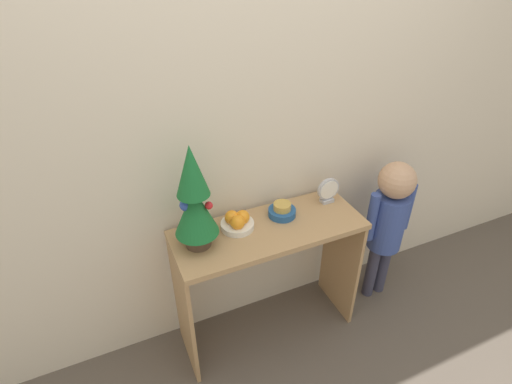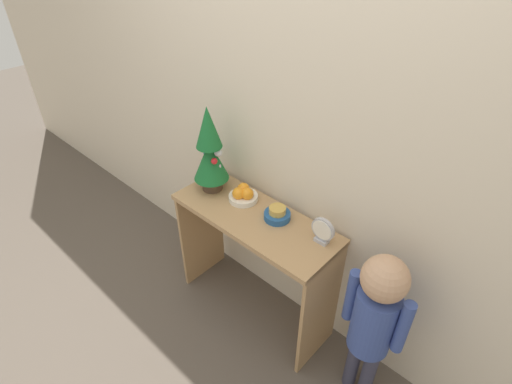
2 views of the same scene
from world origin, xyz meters
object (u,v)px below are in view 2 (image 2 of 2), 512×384
(fruit_bowl, at_px, (243,194))
(child_figure, at_px, (375,315))
(singing_bowl, at_px, (277,214))
(mini_tree, at_px, (210,151))
(desk_clock, at_px, (323,231))

(fruit_bowl, xyz_separation_m, child_figure, (0.90, -0.08, -0.18))
(singing_bowl, height_order, child_figure, child_figure)
(singing_bowl, bearing_deg, child_figure, -7.37)
(singing_bowl, distance_m, child_figure, 0.68)
(mini_tree, height_order, desk_clock, mini_tree)
(singing_bowl, xyz_separation_m, child_figure, (0.65, -0.08, -0.17))
(mini_tree, relative_size, desk_clock, 3.57)
(mini_tree, relative_size, child_figure, 0.54)
(singing_bowl, distance_m, desk_clock, 0.28)
(mini_tree, bearing_deg, child_figure, -2.08)
(mini_tree, xyz_separation_m, fruit_bowl, (0.21, 0.04, -0.21))
(fruit_bowl, xyz_separation_m, singing_bowl, (0.25, 0.00, -0.01))
(singing_bowl, bearing_deg, mini_tree, -174.49)
(fruit_bowl, relative_size, desk_clock, 1.14)
(mini_tree, bearing_deg, fruit_bowl, 11.00)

